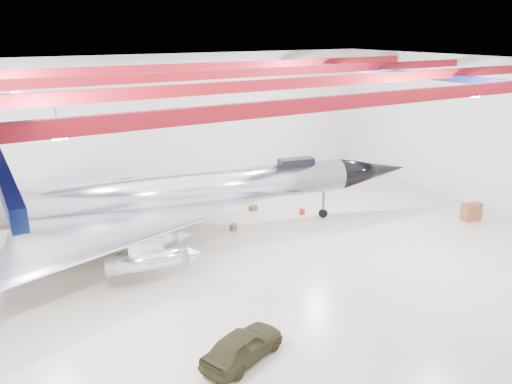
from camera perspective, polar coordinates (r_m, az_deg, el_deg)
floor at (r=28.67m, az=-1.25°, el=-8.38°), size 40.00×40.00×0.00m
wall_back at (r=40.11m, az=-11.92°, el=7.28°), size 40.00×0.00×40.00m
wall_right at (r=40.12m, az=24.62°, el=6.02°), size 0.00×30.00×30.00m
ceiling at (r=25.71m, az=-1.42°, el=14.12°), size 40.00×40.00×0.00m
ceiling_structure at (r=25.77m, az=-1.41°, el=12.62°), size 39.50×29.50×1.08m
jet_aircraft at (r=31.80m, az=-8.31°, el=-0.45°), size 30.73×20.51×8.43m
jeep at (r=21.02m, az=-1.55°, el=-17.13°), size 4.23×2.88×1.34m
desk at (r=38.05m, az=23.39°, el=-2.08°), size 1.44×0.91×1.22m
crate_ply at (r=29.62m, az=-10.82°, el=-7.47°), size 0.47×0.38×0.32m
toolbox_red at (r=35.24m, az=-13.97°, el=-3.45°), size 0.52×0.46×0.31m
engine_drum at (r=33.35m, az=-2.62°, el=-4.03°), size 0.54×0.54×0.44m
parts_bin at (r=36.95m, az=-0.33°, el=-1.81°), size 0.55×0.45×0.38m
tool_chest at (r=36.32m, az=5.29°, el=-2.25°), size 0.53×0.53×0.38m
spares_box at (r=37.33m, az=-2.82°, el=-1.59°), size 0.54×0.54×0.40m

